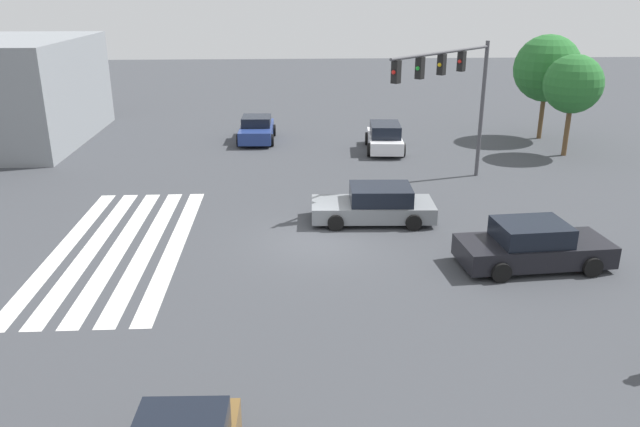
# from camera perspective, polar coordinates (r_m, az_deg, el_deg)

# --- Properties ---
(ground_plane) EXTENTS (120.30, 120.30, 0.00)m
(ground_plane) POSITION_cam_1_polar(r_m,az_deg,el_deg) (22.06, 0.00, -2.62)
(ground_plane) COLOR #3D3F44
(crosswalk_markings) EXTENTS (11.41, 4.40, 0.01)m
(crosswalk_markings) POSITION_cam_1_polar(r_m,az_deg,el_deg) (22.81, -17.76, -2.84)
(crosswalk_markings) COLOR silver
(crosswalk_markings) RESTS_ON ground_plane
(traffic_signal_mast) EXTENTS (5.32, 5.32, 6.25)m
(traffic_signal_mast) POSITION_cam_1_polar(r_m,az_deg,el_deg) (27.40, 12.01, 11.80)
(traffic_signal_mast) COLOR #47474C
(traffic_signal_mast) RESTS_ON ground_plane
(car_0) EXTENTS (4.32, 2.26, 1.53)m
(car_0) POSITION_cam_1_polar(r_m,az_deg,el_deg) (34.57, 5.94, 6.92)
(car_0) COLOR silver
(car_0) RESTS_ON ground_plane
(car_1) EXTENTS (2.48, 4.92, 1.49)m
(car_1) POSITION_cam_1_polar(r_m,az_deg,el_deg) (21.10, 18.88, -2.84)
(car_1) COLOR black
(car_1) RESTS_ON ground_plane
(car_2) EXTENTS (4.28, 2.17, 1.43)m
(car_2) POSITION_cam_1_polar(r_m,az_deg,el_deg) (36.88, -5.81, 7.65)
(car_2) COLOR navy
(car_2) RESTS_ON ground_plane
(car_4) EXTENTS (2.36, 4.73, 1.39)m
(car_4) POSITION_cam_1_polar(r_m,az_deg,el_deg) (23.92, 5.04, 0.78)
(car_4) COLOR gray
(car_4) RESTS_ON ground_plane
(tree_corner_a) EXTENTS (3.02, 3.02, 5.30)m
(tree_corner_a) POSITION_cam_1_polar(r_m,az_deg,el_deg) (35.34, 22.14, 10.89)
(tree_corner_a) COLOR brown
(tree_corner_a) RESTS_ON ground_plane
(tree_corner_b) EXTENTS (3.80, 3.80, 6.00)m
(tree_corner_b) POSITION_cam_1_polar(r_m,az_deg,el_deg) (39.01, 20.06, 12.35)
(tree_corner_b) COLOR brown
(tree_corner_b) RESTS_ON ground_plane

